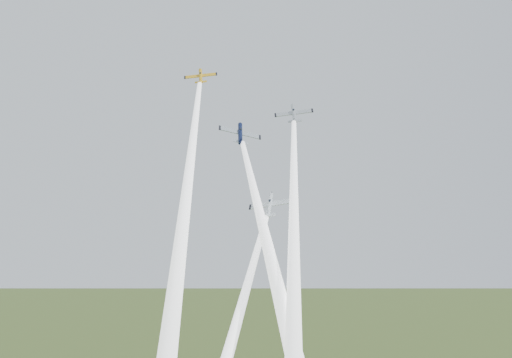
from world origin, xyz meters
name	(u,v)px	position (x,y,z in m)	size (l,w,h in m)	color
plane_yellow	(201,76)	(-11.33, 6.17, 114.70)	(6.99, 6.94, 1.10)	gold
smoke_trail_yellow	(186,199)	(-11.63, -23.05, 87.16)	(2.69, 2.69, 73.90)	white
plane_navy	(240,133)	(-2.99, 0.11, 101.62)	(8.70, 8.63, 1.36)	#0C1435
smoke_trail_navy	(266,240)	(1.29, -21.71, 80.67)	(2.69, 2.69, 54.71)	white
plane_silver_right	(294,113)	(7.94, 2.87, 106.22)	(7.96, 7.90, 1.25)	#AAB1B8
smoke_trail_silver_right	(294,241)	(5.55, -24.32, 80.50)	(2.69, 2.69, 68.60)	white
plane_silver_low	(270,205)	(2.39, -10.02, 86.88)	(8.05, 7.99, 1.26)	silver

